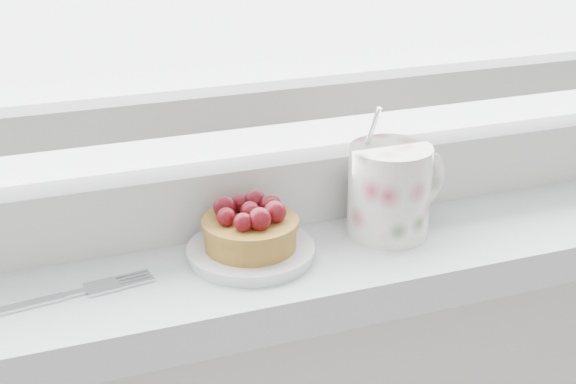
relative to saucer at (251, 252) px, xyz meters
name	(u,v)px	position (x,y,z in m)	size (l,w,h in m)	color
saucer	(251,252)	(0.00, 0.00, 0.00)	(0.12, 0.12, 0.01)	silver
raspberry_tart	(251,226)	(0.00, 0.00, 0.03)	(0.09, 0.09, 0.05)	brown
floral_mug	(391,188)	(0.15, 0.00, 0.04)	(0.13, 0.10, 0.13)	white
fork	(46,300)	(-0.19, -0.02, 0.00)	(0.19, 0.04, 0.00)	silver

